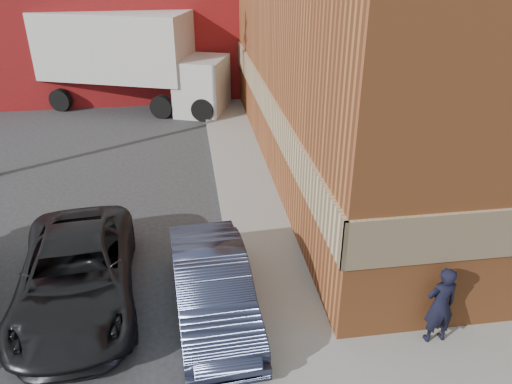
{
  "coord_description": "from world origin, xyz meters",
  "views": [
    {
      "loc": [
        -1.09,
        -6.95,
        7.1
      ],
      "look_at": [
        0.48,
        3.82,
        1.46
      ],
      "focal_mm": 35.0,
      "sensor_mm": 36.0,
      "label": 1
    }
  ],
  "objects_px": {
    "brick_building": "(475,17)",
    "man": "(440,305)",
    "warehouse": "(82,30)",
    "suv_a": "(76,275)",
    "sedan": "(213,288)",
    "box_truck": "(133,54)"
  },
  "relations": [
    {
      "from": "brick_building",
      "to": "man",
      "type": "distance_m",
      "value": 11.22
    },
    {
      "from": "warehouse",
      "to": "brick_building",
      "type": "bearing_deg",
      "value": -37.2
    },
    {
      "from": "suv_a",
      "to": "sedan",
      "type": "bearing_deg",
      "value": -21.82
    },
    {
      "from": "box_truck",
      "to": "man",
      "type": "bearing_deg",
      "value": -47.35
    },
    {
      "from": "warehouse",
      "to": "sedan",
      "type": "distance_m",
      "value": 19.64
    },
    {
      "from": "box_truck",
      "to": "suv_a",
      "type": "bearing_deg",
      "value": -71.39
    },
    {
      "from": "suv_a",
      "to": "man",
      "type": "bearing_deg",
      "value": -23.06
    },
    {
      "from": "man",
      "to": "suv_a",
      "type": "height_order",
      "value": "man"
    },
    {
      "from": "man",
      "to": "sedan",
      "type": "bearing_deg",
      "value": -23.08
    },
    {
      "from": "sedan",
      "to": "box_truck",
      "type": "distance_m",
      "value": 14.84
    },
    {
      "from": "man",
      "to": "suv_a",
      "type": "xyz_separation_m",
      "value": [
        -6.97,
        2.28,
        -0.24
      ]
    },
    {
      "from": "man",
      "to": "box_truck",
      "type": "xyz_separation_m",
      "value": [
        -6.59,
        15.96,
        1.47
      ]
    },
    {
      "from": "man",
      "to": "box_truck",
      "type": "height_order",
      "value": "box_truck"
    },
    {
      "from": "sedan",
      "to": "suv_a",
      "type": "distance_m",
      "value": 2.94
    },
    {
      "from": "man",
      "to": "suv_a",
      "type": "distance_m",
      "value": 7.34
    },
    {
      "from": "man",
      "to": "sedan",
      "type": "xyz_separation_m",
      "value": [
        -4.16,
        1.43,
        -0.25
      ]
    },
    {
      "from": "warehouse",
      "to": "suv_a",
      "type": "distance_m",
      "value": 18.24
    },
    {
      "from": "brick_building",
      "to": "man",
      "type": "relative_size",
      "value": 10.97
    },
    {
      "from": "warehouse",
      "to": "suv_a",
      "type": "bearing_deg",
      "value": -82.44
    },
    {
      "from": "brick_building",
      "to": "suv_a",
      "type": "xyz_separation_m",
      "value": [
        -12.11,
        -6.96,
        -3.97
      ]
    },
    {
      "from": "brick_building",
      "to": "suv_a",
      "type": "bearing_deg",
      "value": -150.11
    },
    {
      "from": "man",
      "to": "box_truck",
      "type": "bearing_deg",
      "value": -71.68
    }
  ]
}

